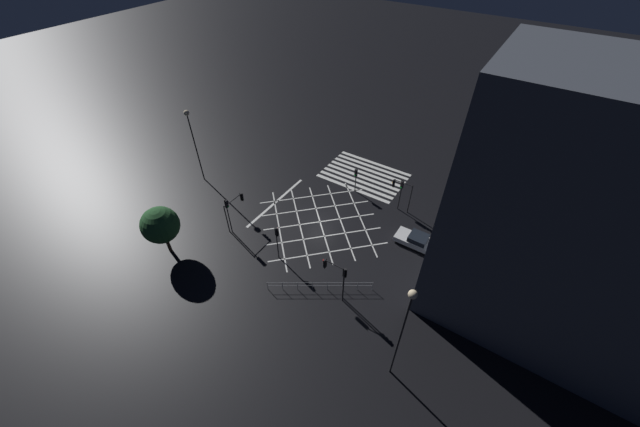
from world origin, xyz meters
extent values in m
plane|color=black|center=(0.00, 0.00, 0.00)|extent=(200.00, 200.00, 0.00)
cube|color=silver|center=(0.00, -7.04, 0.00)|extent=(10.07, 0.50, 0.01)
cube|color=silver|center=(0.00, -7.94, 0.00)|extent=(10.07, 0.50, 0.01)
cube|color=silver|center=(0.00, -8.84, 0.00)|extent=(10.07, 0.50, 0.01)
cube|color=silver|center=(0.00, -9.74, 0.00)|extent=(10.07, 0.50, 0.01)
cube|color=silver|center=(0.00, -10.64, 0.00)|extent=(10.07, 0.50, 0.01)
cube|color=silver|center=(0.00, -11.54, 0.00)|extent=(10.07, 0.50, 0.01)
cube|color=silver|center=(0.00, -12.44, 0.00)|extent=(10.07, 0.50, 0.01)
cube|color=silver|center=(0.00, -13.34, 0.00)|extent=(10.07, 0.50, 0.01)
cube|color=silver|center=(3.16, -3.16, 0.00)|extent=(8.80, 8.80, 0.01)
cube|color=silver|center=(-3.16, -3.16, 0.00)|extent=(8.80, 8.80, 0.01)
cube|color=silver|center=(1.58, -1.58, 0.00)|extent=(8.80, 8.80, 0.01)
cube|color=silver|center=(-1.58, -1.58, 0.00)|extent=(8.80, 8.80, 0.01)
cube|color=silver|center=(0.00, 0.00, 0.00)|extent=(8.80, 8.80, 0.01)
cube|color=silver|center=(0.00, 0.00, 0.00)|extent=(8.80, 8.80, 0.01)
cube|color=silver|center=(-1.58, 1.58, 0.00)|extent=(8.80, 8.80, 0.01)
cube|color=silver|center=(1.58, 1.58, 0.00)|extent=(8.80, 8.80, 0.01)
cube|color=silver|center=(-3.16, 3.16, 0.00)|extent=(8.80, 8.80, 0.01)
cube|color=silver|center=(3.16, 3.16, 0.00)|extent=(8.80, 8.80, 0.01)
cube|color=silver|center=(6.09, 0.00, 0.00)|extent=(0.30, 10.07, 0.01)
cube|color=beige|center=(-25.17, -5.03, 2.00)|extent=(1.40, 0.06, 1.80)
cube|color=beige|center=(-21.52, -5.03, 2.00)|extent=(1.40, 0.06, 1.80)
cube|color=beige|center=(-17.86, -5.03, 2.00)|extent=(1.40, 0.06, 1.80)
cube|color=beige|center=(-14.21, -5.03, 2.00)|extent=(1.40, 0.06, 1.80)
cube|color=black|center=(-25.17, -5.03, 5.46)|extent=(1.40, 0.06, 1.80)
cube|color=black|center=(-21.52, -5.03, 5.46)|extent=(1.40, 0.06, 1.80)
cube|color=black|center=(-17.86, -5.03, 5.46)|extent=(1.40, 0.06, 1.80)
cube|color=beige|center=(-14.21, -5.03, 5.46)|extent=(1.40, 0.06, 1.80)
cube|color=black|center=(-21.52, -5.03, 8.92)|extent=(1.40, 0.06, 1.80)
cube|color=beige|center=(-17.86, -5.03, 8.92)|extent=(1.40, 0.06, 1.80)
cube|color=black|center=(-14.21, -5.03, 8.92)|extent=(1.40, 0.06, 1.80)
cube|color=beige|center=(-21.52, -5.03, 12.38)|extent=(1.40, 0.06, 1.80)
cube|color=black|center=(-17.86, -5.03, 12.38)|extent=(1.40, 0.06, 1.80)
cube|color=beige|center=(-14.21, -5.03, 12.38)|extent=(1.40, 0.06, 1.80)
cube|color=black|center=(-17.86, -5.03, 15.84)|extent=(1.40, 0.06, 1.80)
cube|color=black|center=(-14.21, -5.03, 15.84)|extent=(1.40, 0.06, 1.80)
cube|color=beige|center=(-17.86, -5.03, 19.30)|extent=(1.40, 0.06, 1.80)
cube|color=black|center=(-14.21, -5.03, 19.30)|extent=(1.40, 0.06, 1.80)
cylinder|color=black|center=(6.89, 6.38, 2.24)|extent=(0.11, 0.11, 4.48)
cube|color=black|center=(6.76, 6.38, 3.98)|extent=(0.16, 0.28, 0.90)
sphere|color=black|center=(6.65, 6.38, 4.28)|extent=(0.18, 0.18, 0.18)
sphere|color=black|center=(6.65, 6.38, 3.98)|extent=(0.18, 0.18, 0.18)
sphere|color=green|center=(6.65, 6.38, 3.68)|extent=(0.18, 0.18, 0.18)
cube|color=black|center=(6.85, 6.38, 3.98)|extent=(0.02, 0.36, 0.98)
cylinder|color=black|center=(-7.14, 7.33, 2.12)|extent=(0.11, 0.11, 4.25)
cube|color=black|center=(-7.14, 7.20, 3.75)|extent=(0.28, 0.16, 0.90)
sphere|color=black|center=(-7.14, 7.09, 4.05)|extent=(0.18, 0.18, 0.18)
sphere|color=black|center=(-7.14, 7.09, 3.75)|extent=(0.18, 0.18, 0.18)
sphere|color=green|center=(-7.14, 7.09, 3.45)|extent=(0.18, 0.18, 0.18)
cube|color=black|center=(-7.14, 7.29, 3.75)|extent=(0.36, 0.02, 0.98)
cylinder|color=black|center=(0.60, 6.48, 1.99)|extent=(0.11, 0.11, 3.98)
cube|color=black|center=(0.60, 6.35, 3.48)|extent=(0.28, 0.16, 0.90)
sphere|color=red|center=(0.60, 6.23, 3.78)|extent=(0.18, 0.18, 0.18)
sphere|color=black|center=(0.60, 6.23, 3.48)|extent=(0.18, 0.18, 0.18)
sphere|color=black|center=(0.60, 6.23, 3.18)|extent=(0.18, 0.18, 0.18)
cube|color=black|center=(0.60, 6.44, 3.48)|extent=(0.36, 0.02, 0.98)
cylinder|color=black|center=(-6.20, -6.59, 2.00)|extent=(0.11, 0.11, 4.00)
cube|color=black|center=(-6.20, -6.46, 3.50)|extent=(0.28, 0.16, 0.90)
sphere|color=black|center=(-6.20, -6.35, 3.80)|extent=(0.18, 0.18, 0.18)
sphere|color=black|center=(-6.20, -6.35, 3.50)|extent=(0.18, 0.18, 0.18)
sphere|color=green|center=(-6.20, -6.35, 3.20)|extent=(0.18, 0.18, 0.18)
cube|color=black|center=(-6.20, -6.55, 3.50)|extent=(0.36, 0.02, 0.98)
cylinder|color=black|center=(-7.34, -6.64, 1.91)|extent=(0.11, 0.11, 3.81)
cylinder|color=black|center=(-6.28, -6.64, 3.66)|extent=(2.11, 0.09, 0.09)
cube|color=black|center=(-5.22, -6.64, 3.21)|extent=(0.16, 0.28, 0.90)
sphere|color=black|center=(-5.11, -6.64, 3.51)|extent=(0.18, 0.18, 0.18)
sphere|color=orange|center=(-5.11, -6.64, 3.21)|extent=(0.18, 0.18, 0.18)
sphere|color=black|center=(-5.11, -6.64, 2.91)|extent=(0.18, 0.18, 0.18)
cube|color=black|center=(-5.31, -6.64, 3.21)|extent=(0.02, 0.36, 0.98)
cylinder|color=black|center=(-0.56, -6.80, 1.60)|extent=(0.11, 0.11, 3.20)
cube|color=black|center=(-0.56, -6.67, 2.70)|extent=(0.28, 0.16, 0.90)
sphere|color=black|center=(-0.56, -6.56, 3.00)|extent=(0.18, 0.18, 0.18)
sphere|color=black|center=(-0.56, -6.56, 2.70)|extent=(0.18, 0.18, 0.18)
sphere|color=green|center=(-0.56, -6.56, 2.40)|extent=(0.18, 0.18, 0.18)
cube|color=black|center=(-0.56, -6.76, 2.70)|extent=(0.36, 0.02, 0.98)
cylinder|color=black|center=(-6.99, 7.10, 2.04)|extent=(0.11, 0.11, 4.08)
cylinder|color=black|center=(-6.05, 7.10, 3.93)|extent=(1.87, 0.09, 0.09)
cube|color=black|center=(-5.12, 7.10, 3.48)|extent=(0.16, 0.28, 0.90)
sphere|color=red|center=(-5.01, 7.10, 3.78)|extent=(0.18, 0.18, 0.18)
sphere|color=black|center=(-5.01, 7.10, 3.48)|extent=(0.18, 0.18, 0.18)
sphere|color=black|center=(-5.01, 7.10, 3.18)|extent=(0.18, 0.18, 0.18)
cube|color=black|center=(-5.21, 7.10, 3.48)|extent=(0.02, 0.36, 0.98)
cylinder|color=black|center=(7.17, 6.48, 1.80)|extent=(0.11, 0.11, 3.61)
cylinder|color=black|center=(7.17, 5.22, 3.46)|extent=(0.09, 2.53, 0.09)
cube|color=black|center=(7.17, 3.95, 3.01)|extent=(0.28, 0.16, 0.90)
sphere|color=black|center=(7.17, 3.84, 3.31)|extent=(0.18, 0.18, 0.18)
sphere|color=black|center=(7.17, 3.84, 3.01)|extent=(0.18, 0.18, 0.18)
sphere|color=green|center=(7.17, 3.84, 2.71)|extent=(0.18, 0.18, 0.18)
cube|color=black|center=(7.17, 4.04, 3.01)|extent=(0.36, 0.02, 0.98)
cylinder|color=black|center=(16.35, 1.42, 4.35)|extent=(0.14, 0.14, 8.71)
sphere|color=#F9E0B2|center=(16.35, 1.42, 8.89)|extent=(0.62, 0.62, 0.62)
cylinder|color=black|center=(-13.30, 10.78, 4.84)|extent=(0.14, 0.14, 9.68)
sphere|color=#F9E0B2|center=(-13.30, 10.78, 9.85)|extent=(0.56, 0.56, 0.56)
cylinder|color=black|center=(-15.73, 0.13, 4.10)|extent=(0.14, 0.14, 8.20)
sphere|color=#F9E0B2|center=(-15.73, 0.13, 8.34)|extent=(0.44, 0.44, 0.44)
cylinder|color=#38281C|center=(10.20, 11.69, 1.13)|extent=(0.33, 0.33, 2.26)
sphere|color=#235128|center=(10.20, 11.69, 3.59)|extent=(3.55, 3.55, 3.55)
cube|color=silver|center=(-10.00, -2.52, 0.47)|extent=(4.31, 1.88, 0.55)
cube|color=black|center=(-10.11, -2.52, 1.01)|extent=(1.81, 1.66, 0.53)
sphere|color=white|center=(-7.90, -1.93, 0.41)|extent=(0.16, 0.16, 0.16)
sphere|color=white|center=(-7.90, -3.10, 0.41)|extent=(0.16, 0.16, 0.16)
cylinder|color=black|center=(-8.67, -1.69, 0.33)|extent=(0.67, 0.20, 0.67)
cylinder|color=black|center=(-8.67, -3.34, 0.33)|extent=(0.67, 0.20, 0.67)
cylinder|color=black|center=(-11.34, -1.69, 0.33)|extent=(0.67, 0.20, 0.67)
cylinder|color=black|center=(-11.34, -3.34, 0.33)|extent=(0.67, 0.20, 0.67)
cylinder|color=gray|center=(-0.93, 10.01, 0.53)|extent=(0.05, 0.05, 1.05)
cylinder|color=gray|center=(-2.05, 9.28, 0.53)|extent=(0.05, 0.05, 1.05)
cylinder|color=gray|center=(-3.18, 8.55, 0.53)|extent=(0.05, 0.05, 1.05)
cylinder|color=gray|center=(-4.30, 7.81, 0.53)|extent=(0.05, 0.05, 1.05)
cylinder|color=gray|center=(-5.42, 7.08, 0.53)|extent=(0.05, 0.05, 1.05)
cylinder|color=gray|center=(-6.55, 6.35, 0.53)|extent=(0.05, 0.05, 1.05)
cylinder|color=gray|center=(-7.67, 5.61, 0.53)|extent=(0.05, 0.05, 1.05)
cylinder|color=gray|center=(-8.79, 4.88, 0.53)|extent=(0.05, 0.05, 1.05)
cylinder|color=gray|center=(-4.86, 7.45, 1.01)|extent=(7.88, 5.16, 0.04)
cylinder|color=gray|center=(-4.86, 7.45, 0.58)|extent=(7.88, 5.16, 0.04)
camera|label=1|loc=(-15.35, 23.51, 26.73)|focal=20.00mm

